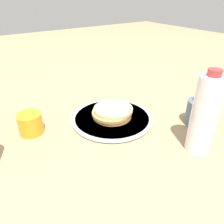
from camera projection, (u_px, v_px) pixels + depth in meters
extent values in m
plane|color=#9E7F5B|center=(111.00, 117.00, 0.83)|extent=(4.00, 4.00, 0.00)
cylinder|color=silver|center=(112.00, 118.00, 0.81)|extent=(0.27, 0.27, 0.01)
cylinder|color=silver|center=(112.00, 118.00, 0.81)|extent=(0.30, 0.30, 0.01)
cylinder|color=gold|center=(112.00, 115.00, 0.81)|extent=(0.14, 0.14, 0.01)
cylinder|color=tan|center=(111.00, 113.00, 0.80)|extent=(0.14, 0.14, 0.01)
cylinder|color=#D9BC75|center=(113.00, 110.00, 0.80)|extent=(0.14, 0.14, 0.01)
cylinder|color=orange|center=(30.00, 124.00, 0.72)|extent=(0.08, 0.08, 0.07)
cylinder|color=#4C6075|center=(199.00, 113.00, 0.76)|extent=(0.09, 0.09, 0.09)
cylinder|color=#4C6075|center=(202.00, 98.00, 0.73)|extent=(0.05, 0.05, 0.03)
cylinder|color=white|center=(204.00, 116.00, 0.61)|extent=(0.07, 0.07, 0.23)
cylinder|color=red|center=(215.00, 73.00, 0.55)|extent=(0.04, 0.04, 0.02)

